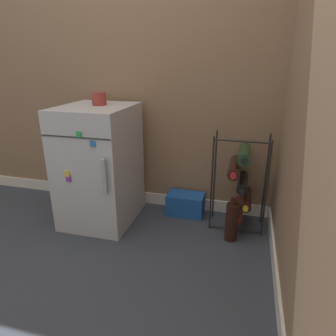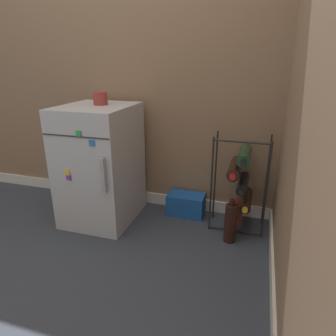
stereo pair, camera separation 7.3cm
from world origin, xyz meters
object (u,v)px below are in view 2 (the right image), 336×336
at_px(fridge_top_cup, 100,98).
at_px(loose_bottle_floor, 231,223).
at_px(mini_fridge, 101,164).
at_px(soda_box, 186,204).
at_px(wine_rack, 241,183).

distance_m(fridge_top_cup, loose_bottle_floor, 1.18).
relative_size(mini_fridge, soda_box, 3.02).
bearing_deg(mini_fridge, fridge_top_cup, 63.23).
relative_size(mini_fridge, loose_bottle_floor, 2.78).
bearing_deg(soda_box, wine_rack, -11.35).
bearing_deg(mini_fridge, soda_box, 20.21).
bearing_deg(loose_bottle_floor, mini_fridge, 176.74).
height_order(mini_fridge, soda_box, mini_fridge).
bearing_deg(soda_box, loose_bottle_floor, -36.73).
xyz_separation_m(mini_fridge, wine_rack, (0.97, 0.13, -0.08)).
relative_size(fridge_top_cup, loose_bottle_floor, 0.31).
xyz_separation_m(wine_rack, loose_bottle_floor, (-0.03, -0.19, -0.20)).
bearing_deg(fridge_top_cup, loose_bottle_floor, -5.43).
xyz_separation_m(fridge_top_cup, loose_bottle_floor, (0.92, -0.09, -0.73)).
distance_m(soda_box, loose_bottle_floor, 0.45).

